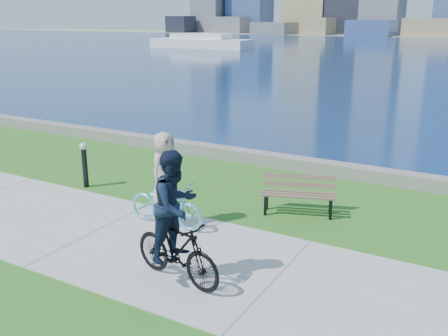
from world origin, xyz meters
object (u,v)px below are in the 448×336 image
Objects in this scene: bollard_lamp at (84,162)px; cyclist_woman at (166,192)px; park_bench at (299,191)px; cyclist_man at (176,228)px.

bollard_lamp is 0.59× the size of cyclist_woman.
cyclist_man is (-0.60, -3.87, 0.45)m from park_bench.
cyclist_man is (4.84, -2.84, 0.29)m from bollard_lamp.
cyclist_woman is (-2.13, -2.06, 0.25)m from park_bench.
bollard_lamp is (-5.43, -1.03, 0.16)m from park_bench.
cyclist_woman is (3.31, -1.03, 0.09)m from bollard_lamp.
cyclist_woman is at bearing 50.41° from cyclist_man.
park_bench is at bearing 1.46° from cyclist_man.
park_bench is 5.53m from bollard_lamp.
park_bench is at bearing -45.26° from cyclist_woman.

